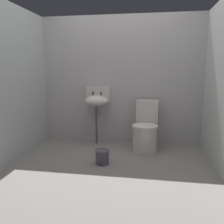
{
  "coord_description": "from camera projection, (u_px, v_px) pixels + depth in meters",
  "views": [
    {
      "loc": [
        0.51,
        -2.83,
        1.28
      ],
      "look_at": [
        0.0,
        0.3,
        0.7
      ],
      "focal_mm": 37.64,
      "sensor_mm": 36.0,
      "label": 1
    }
  ],
  "objects": [
    {
      "name": "ground_plane",
      "position": [
        108.0,
        172.0,
        3.06
      ],
      "size": [
        3.15,
        2.81,
        0.08
      ],
      "primitive_type": "cube",
      "color": "gray"
    },
    {
      "name": "wall_back",
      "position": [
        121.0,
        81.0,
        4.08
      ],
      "size": [
        3.15,
        0.1,
        2.17
      ],
      "primitive_type": "cube",
      "color": "#B6B1B0",
      "rests_on": "ground"
    },
    {
      "name": "wall_left",
      "position": [
        6.0,
        84.0,
        3.18
      ],
      "size": [
        0.1,
        2.61,
        2.17
      ],
      "primitive_type": "cube",
      "color": "#AFB4B2",
      "rests_on": "ground"
    },
    {
      "name": "toilet_near_wall",
      "position": [
        145.0,
        130.0,
        3.75
      ],
      "size": [
        0.44,
        0.63,
        0.78
      ],
      "rotation": [
        0.0,
        0.0,
        3.04
      ],
      "color": "silver",
      "rests_on": "ground"
    },
    {
      "name": "sink",
      "position": [
        97.0,
        100.0,
        3.99
      ],
      "size": [
        0.42,
        0.35,
        0.99
      ],
      "color": "#4C4553",
      "rests_on": "ground"
    },
    {
      "name": "bucket",
      "position": [
        102.0,
        156.0,
        3.21
      ],
      "size": [
        0.2,
        0.2,
        0.2
      ],
      "color": "#4C4553",
      "rests_on": "ground"
    }
  ]
}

